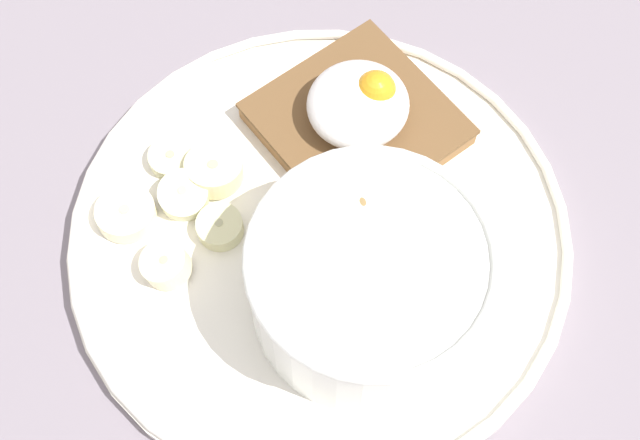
{
  "coord_description": "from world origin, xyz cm",
  "views": [
    {
      "loc": [
        -17.01,
        -13.58,
        49.94
      ],
      "look_at": [
        0.0,
        0.0,
        5.0
      ],
      "focal_mm": 50.0,
      "sensor_mm": 36.0,
      "label": 1
    }
  ],
  "objects": [
    {
      "name": "plate",
      "position": [
        0.0,
        0.0,
        2.8
      ],
      "size": [
        29.29,
        29.29,
        1.6
      ],
      "color": "white",
      "rests_on": "ground_plane"
    },
    {
      "name": "banana_slice_right",
      "position": [
        -7.15,
        5.41,
        3.8
      ],
      "size": [
        3.9,
        3.95,
        1.81
      ],
      "color": "beige",
      "rests_on": "plate"
    },
    {
      "name": "banana_slice_front",
      "position": [
        -3.42,
        4.66,
        3.6
      ],
      "size": [
        3.09,
        3.05,
        1.26
      ],
      "color": "beige",
      "rests_on": "plate"
    },
    {
      "name": "banana_slice_outer",
      "position": [
        -0.89,
        7.34,
        3.79
      ],
      "size": [
        4.88,
        4.83,
        1.8
      ],
      "color": "#F5E9B1",
      "rests_on": "plate"
    },
    {
      "name": "toast_slice",
      "position": [
        6.97,
        2.71,
        3.83
      ],
      "size": [
        12.73,
        12.73,
        1.48
      ],
      "color": "brown",
      "rests_on": "plate"
    },
    {
      "name": "ground_plane",
      "position": [
        0.0,
        0.0,
        1.0
      ],
      "size": [
        120.0,
        120.0,
        2.0
      ],
      "primitive_type": "cube",
      "color": "gray",
      "rests_on": "ground"
    },
    {
      "name": "banana_slice_inner",
      "position": [
        -1.78,
        10.03,
        3.48
      ],
      "size": [
        2.8,
        2.78,
        1.02
      ],
      "color": "beige",
      "rests_on": "plate"
    },
    {
      "name": "banana_slice_back",
      "position": [
        -6.17,
        9.52,
        3.57
      ],
      "size": [
        4.96,
        4.97,
        1.25
      ],
      "color": "#FBEEC5",
      "rests_on": "plate"
    },
    {
      "name": "banana_slice_left",
      "position": [
        -3.27,
        7.6,
        3.79
      ],
      "size": [
        4.23,
        4.27,
        1.84
      ],
      "color": "#EBE9BB",
      "rests_on": "plate"
    },
    {
      "name": "poached_egg",
      "position": [
        7.09,
        2.65,
        5.94
      ],
      "size": [
        6.14,
        6.03,
        3.39
      ],
      "color": "white",
      "rests_on": "toast_slice"
    },
    {
      "name": "oatmeal_bowl",
      "position": [
        -1.65,
        -4.62,
        6.41
      ],
      "size": [
        12.99,
        12.99,
        6.58
      ],
      "color": "white",
      "rests_on": "plate"
    }
  ]
}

